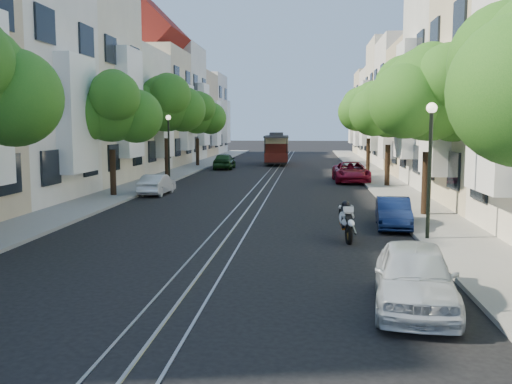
% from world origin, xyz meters
% --- Properties ---
extents(ground, '(200.00, 200.00, 0.00)m').
position_xyz_m(ground, '(0.00, 28.00, 0.00)').
color(ground, black).
rests_on(ground, ground).
extents(sidewalk_east, '(2.50, 80.00, 0.12)m').
position_xyz_m(sidewalk_east, '(7.25, 28.00, 0.06)').
color(sidewalk_east, gray).
rests_on(sidewalk_east, ground).
extents(sidewalk_west, '(2.50, 80.00, 0.12)m').
position_xyz_m(sidewalk_west, '(-7.25, 28.00, 0.06)').
color(sidewalk_west, gray).
rests_on(sidewalk_west, ground).
extents(rail_left, '(0.06, 80.00, 0.02)m').
position_xyz_m(rail_left, '(-0.55, 28.00, 0.01)').
color(rail_left, gray).
rests_on(rail_left, ground).
extents(rail_slot, '(0.06, 80.00, 0.02)m').
position_xyz_m(rail_slot, '(0.00, 28.00, 0.01)').
color(rail_slot, gray).
rests_on(rail_slot, ground).
extents(rail_right, '(0.06, 80.00, 0.02)m').
position_xyz_m(rail_right, '(0.55, 28.00, 0.01)').
color(rail_right, gray).
rests_on(rail_right, ground).
extents(lane_line, '(0.08, 80.00, 0.01)m').
position_xyz_m(lane_line, '(0.00, 28.00, 0.00)').
color(lane_line, tan).
rests_on(lane_line, ground).
extents(townhouses_east, '(7.75, 72.00, 12.00)m').
position_xyz_m(townhouses_east, '(11.87, 27.91, 5.18)').
color(townhouses_east, beige).
rests_on(townhouses_east, ground).
extents(townhouses_west, '(7.75, 72.00, 11.76)m').
position_xyz_m(townhouses_west, '(-11.87, 27.91, 5.08)').
color(townhouses_west, silver).
rests_on(townhouses_west, ground).
extents(tree_e_b, '(4.93, 4.08, 6.68)m').
position_xyz_m(tree_e_b, '(7.26, 8.98, 4.73)').
color(tree_e_b, black).
rests_on(tree_e_b, ground).
extents(tree_e_c, '(4.84, 3.99, 6.52)m').
position_xyz_m(tree_e_c, '(7.26, 19.98, 4.60)').
color(tree_e_c, black).
rests_on(tree_e_c, ground).
extents(tree_e_d, '(5.01, 4.16, 6.85)m').
position_xyz_m(tree_e_d, '(7.26, 30.98, 4.87)').
color(tree_e_d, black).
rests_on(tree_e_d, ground).
extents(tree_w_b, '(4.72, 3.87, 6.27)m').
position_xyz_m(tree_w_b, '(-7.14, 13.98, 4.40)').
color(tree_w_b, black).
rests_on(tree_w_b, ground).
extents(tree_w_c, '(5.13, 4.28, 7.09)m').
position_xyz_m(tree_w_c, '(-7.14, 24.98, 5.07)').
color(tree_w_c, black).
rests_on(tree_w_c, ground).
extents(tree_w_d, '(4.84, 3.99, 6.52)m').
position_xyz_m(tree_w_d, '(-7.14, 35.98, 4.60)').
color(tree_w_d, black).
rests_on(tree_w_d, ground).
extents(lamp_east, '(0.32, 0.32, 4.16)m').
position_xyz_m(lamp_east, '(6.30, 4.00, 2.85)').
color(lamp_east, black).
rests_on(lamp_east, ground).
extents(lamp_west, '(0.32, 0.32, 4.16)m').
position_xyz_m(lamp_west, '(-6.30, 22.00, 2.85)').
color(lamp_west, black).
rests_on(lamp_west, ground).
extents(sportbike_rider, '(0.52, 1.90, 1.31)m').
position_xyz_m(sportbike_rider, '(3.80, 4.01, 0.68)').
color(sportbike_rider, black).
rests_on(sportbike_rider, ground).
extents(cable_car, '(2.51, 7.17, 2.72)m').
position_xyz_m(cable_car, '(-0.41, 39.74, 1.61)').
color(cable_car, black).
rests_on(cable_car, ground).
extents(parked_car_e_near, '(1.96, 3.96, 1.30)m').
position_xyz_m(parked_car_e_near, '(4.70, -2.67, 0.65)').
color(parked_car_e_near, silver).
rests_on(parked_car_e_near, ground).
extents(parked_car_e_mid, '(1.37, 3.32, 1.07)m').
position_xyz_m(parked_car_e_mid, '(5.60, 6.40, 0.53)').
color(parked_car_e_mid, '#0C193E').
rests_on(parked_car_e_mid, ground).
extents(parked_car_e_far, '(2.30, 4.75, 1.30)m').
position_xyz_m(parked_car_e_far, '(5.33, 23.00, 0.65)').
color(parked_car_e_far, maroon).
rests_on(parked_car_e_far, ground).
extents(parked_car_w_mid, '(1.28, 3.31, 1.07)m').
position_xyz_m(parked_car_w_mid, '(-5.29, 15.27, 0.54)').
color(parked_car_w_mid, silver).
rests_on(parked_car_w_mid, ground).
extents(parked_car_w_far, '(1.65, 3.97, 1.34)m').
position_xyz_m(parked_car_w_far, '(-4.40, 33.30, 0.67)').
color(parked_car_w_far, '#163816').
rests_on(parked_car_w_far, ground).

